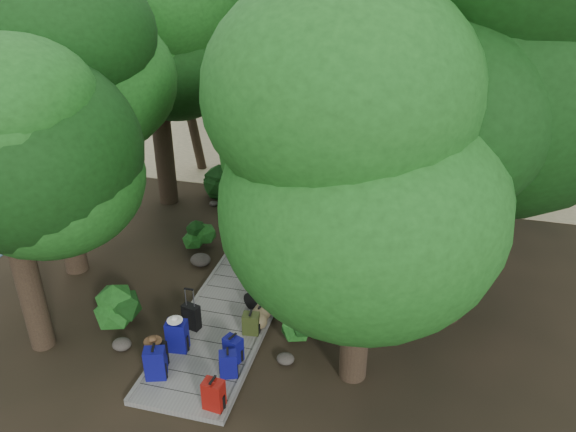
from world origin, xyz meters
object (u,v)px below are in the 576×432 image
(suitcase_on_boardwalk, at_px, (191,317))
(backpack_right_c, at_px, (233,348))
(backpack_left_b, at_px, (158,353))
(backpack_right_b, at_px, (228,363))
(backpack_right_d, at_px, (251,322))
(backpack_right_a, at_px, (214,393))
(duffel_right_khaki, at_px, (261,313))
(kayak, at_px, (255,134))
(duffel_right_black, at_px, (261,296))
(backpack_left_a, at_px, (155,362))
(sun_lounger, at_px, (404,148))
(lone_suitcase_on_sand, at_px, (325,153))
(backpack_left_c, at_px, (177,334))

(suitcase_on_boardwalk, bearing_deg, backpack_right_c, -17.65)
(backpack_left_b, bearing_deg, suitcase_on_boardwalk, 84.42)
(backpack_right_b, height_order, backpack_right_d, backpack_right_b)
(backpack_right_a, distance_m, duffel_right_khaki, 2.71)
(backpack_right_a, relative_size, kayak, 0.21)
(backpack_left_b, distance_m, duffel_right_black, 2.91)
(duffel_right_khaki, height_order, duffel_right_black, duffel_right_black)
(backpack_left_a, distance_m, kayak, 14.54)
(sun_lounger, bearing_deg, duffel_right_black, -102.33)
(backpack_right_d, distance_m, lone_suitcase_on_sand, 10.67)
(backpack_right_c, xyz_separation_m, suitcase_on_boardwalk, (-1.25, 0.76, -0.01))
(backpack_right_a, bearing_deg, sun_lounger, 86.42)
(backpack_right_d, bearing_deg, kayak, 100.73)
(backpack_left_a, height_order, backpack_right_a, backpack_left_a)
(backpack_right_d, relative_size, sun_lounger, 0.34)
(backpack_left_a, distance_m, backpack_right_c, 1.57)
(backpack_left_a, height_order, kayak, backpack_left_a)
(backpack_left_b, height_order, suitcase_on_boardwalk, backpack_left_b)
(backpack_right_b, bearing_deg, sun_lounger, 58.49)
(backpack_right_c, height_order, kayak, backpack_right_c)
(backpack_right_b, relative_size, duffel_right_khaki, 1.07)
(backpack_right_d, relative_size, duffel_right_khaki, 0.93)
(duffel_right_khaki, bearing_deg, backpack_left_a, -116.72)
(duffel_right_black, bearing_deg, backpack_right_d, -57.06)
(backpack_right_d, height_order, lone_suitcase_on_sand, backpack_right_d)
(lone_suitcase_on_sand, bearing_deg, backpack_right_d, -72.64)
(backpack_left_a, distance_m, backpack_left_b, 0.34)
(backpack_left_b, xyz_separation_m, duffel_right_black, (1.41, 2.54, -0.09))
(backpack_left_a, xyz_separation_m, lone_suitcase_on_sand, (0.95, 12.43, -0.17))
(backpack_right_a, bearing_deg, duffel_right_black, 97.70)
(duffel_right_khaki, distance_m, kayak, 12.71)
(kayak, bearing_deg, duffel_right_khaki, -88.56)
(backpack_right_a, relative_size, suitcase_on_boardwalk, 1.14)
(duffel_right_khaki, xyz_separation_m, duffel_right_black, (-0.19, 0.60, 0.03))
(duffel_right_black, xyz_separation_m, sun_lounger, (2.53, 11.05, -0.06))
(backpack_right_c, bearing_deg, backpack_left_b, -139.28)
(backpack_right_b, bearing_deg, lone_suitcase_on_sand, 70.84)
(backpack_right_b, bearing_deg, backpack_left_c, 138.98)
(backpack_right_c, bearing_deg, lone_suitcase_on_sand, 111.94)
(duffel_right_khaki, xyz_separation_m, kayak, (-3.94, 12.08, -0.14))
(backpack_left_a, distance_m, backpack_right_b, 1.43)
(backpack_right_c, xyz_separation_m, backpack_right_d, (0.09, 0.92, -0.04))
(backpack_left_b, distance_m, backpack_right_d, 2.10)
(backpack_left_b, bearing_deg, lone_suitcase_on_sand, 87.27)
(backpack_left_c, height_order, lone_suitcase_on_sand, backpack_left_c)
(kayak, bearing_deg, backpack_left_a, -96.93)
(backpack_right_a, bearing_deg, duffel_right_khaki, 94.11)
(backpack_left_b, height_order, backpack_right_c, backpack_left_b)
(backpack_right_b, height_order, kayak, backpack_right_b)
(sun_lounger, bearing_deg, suitcase_on_boardwalk, -106.44)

